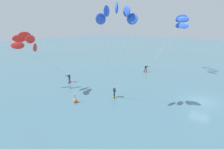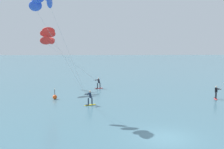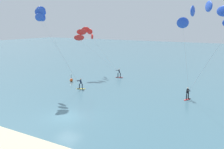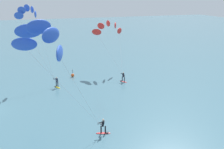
{
  "view_description": "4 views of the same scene",
  "coord_description": "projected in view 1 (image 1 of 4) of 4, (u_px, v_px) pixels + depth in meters",
  "views": [
    {
      "loc": [
        -25.68,
        -3.65,
        10.26
      ],
      "look_at": [
        -3.79,
        12.7,
        2.54
      ],
      "focal_mm": 28.5,
      "sensor_mm": 36.0,
      "label": 1
    },
    {
      "loc": [
        -4.58,
        -19.18,
        7.25
      ],
      "look_at": [
        -3.67,
        14.32,
        3.02
      ],
      "focal_mm": 42.63,
      "sensor_mm": 36.0,
      "label": 2
    },
    {
      "loc": [
        17.96,
        -20.43,
        9.96
      ],
      "look_at": [
        -1.6,
        12.01,
        2.49
      ],
      "focal_mm": 41.72,
      "sensor_mm": 36.0,
      "label": 3
    },
    {
      "loc": [
        32.66,
        6.41,
        14.04
      ],
      "look_at": [
        1.1,
        16.94,
        3.63
      ],
      "focal_mm": 42.04,
      "sensor_mm": 36.0,
      "label": 4
    }
  ],
  "objects": [
    {
      "name": "kitesurfer_far_out",
      "position": [
        27.0,
        43.0,
        24.85
      ],
      "size": [
        9.15,
        5.99,
        9.3
      ],
      "color": "red",
      "rests_on": "ground"
    },
    {
      "name": "marker_buoy",
      "position": [
        75.0,
        101.0,
        24.1
      ],
      "size": [
        0.56,
        0.56,
        1.38
      ],
      "color": "#EA5119",
      "rests_on": "ground"
    },
    {
      "name": "kitesurfer_nearshore",
      "position": [
        180.0,
        23.0,
        35.74
      ],
      "size": [
        6.68,
        8.76,
        12.17
      ],
      "color": "red",
      "rests_on": "ground"
    },
    {
      "name": "kitesurfer_mid_water",
      "position": [
        116.0,
        20.0,
        17.97
      ],
      "size": [
        6.73,
        5.77,
        12.36
      ],
      "color": "yellow",
      "rests_on": "ground"
    },
    {
      "name": "ground_plane",
      "position": [
        201.0,
        101.0,
        24.69
      ],
      "size": [
        240.0,
        240.0,
        0.0
      ],
      "primitive_type": "plane",
      "color": "#426B7A"
    }
  ]
}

